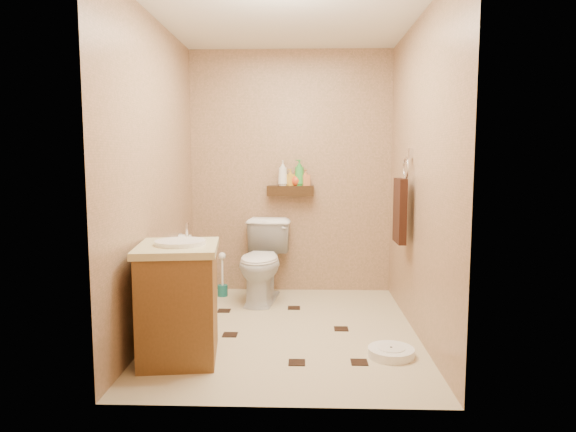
{
  "coord_description": "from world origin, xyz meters",
  "views": [
    {
      "loc": [
        0.14,
        -3.89,
        1.34
      ],
      "look_at": [
        0.01,
        0.25,
        0.87
      ],
      "focal_mm": 32.0,
      "sensor_mm": 36.0,
      "label": 1
    }
  ],
  "objects": [
    {
      "name": "towel_ring",
      "position": [
        0.91,
        0.25,
        0.95
      ],
      "size": [
        0.12,
        0.3,
        0.76
      ],
      "color": "silver",
      "rests_on": "wall_right"
    },
    {
      "name": "wall_left",
      "position": [
        -1.0,
        0.0,
        1.2
      ],
      "size": [
        0.04,
        2.5,
        2.4
      ],
      "primitive_type": "cube",
      "color": "tan",
      "rests_on": "ground"
    },
    {
      "name": "floor_accents",
      "position": [
        0.02,
        -0.04,
        0.0
      ],
      "size": [
        1.18,
        1.35,
        0.01
      ],
      "color": "black",
      "rests_on": "ground"
    },
    {
      "name": "bottle_c",
      "position": [
        0.06,
        1.17,
        1.14
      ],
      "size": [
        0.15,
        0.15,
        0.14
      ],
      "primitive_type": "imported",
      "rotation": [
        0.0,
        0.0,
        5.61
      ],
      "color": "#D24318",
      "rests_on": "wall_shelf"
    },
    {
      "name": "toilet_paper",
      "position": [
        -0.94,
        0.65,
        0.6
      ],
      "size": [
        0.12,
        0.11,
        0.12
      ],
      "color": "white",
      "rests_on": "wall_left"
    },
    {
      "name": "bottle_e",
      "position": [
        0.15,
        1.17,
        1.15
      ],
      "size": [
        0.1,
        0.1,
        0.16
      ],
      "primitive_type": "imported",
      "rotation": [
        0.0,
        0.0,
        0.45
      ],
      "color": "#D37A46",
      "rests_on": "wall_shelf"
    },
    {
      "name": "wall_right",
      "position": [
        1.0,
        0.0,
        1.2
      ],
      "size": [
        0.04,
        2.5,
        2.4
      ],
      "primitive_type": "cube",
      "color": "tan",
      "rests_on": "ground"
    },
    {
      "name": "wall_shelf",
      "position": [
        0.0,
        1.17,
        1.02
      ],
      "size": [
        0.46,
        0.14,
        0.1
      ],
      "primitive_type": "cube",
      "color": "#38240F",
      "rests_on": "wall_back"
    },
    {
      "name": "bottle_d",
      "position": [
        0.09,
        1.17,
        1.2
      ],
      "size": [
        0.14,
        0.14,
        0.26
      ],
      "primitive_type": "imported",
      "rotation": [
        0.0,
        0.0,
        5.36
      ],
      "color": "green",
      "rests_on": "wall_shelf"
    },
    {
      "name": "bathroom_scale",
      "position": [
        0.73,
        -0.51,
        0.03
      ],
      "size": [
        0.41,
        0.41,
        0.06
      ],
      "rotation": [
        0.0,
        0.0,
        0.39
      ],
      "color": "white",
      "rests_on": "ground"
    },
    {
      "name": "bottle_a",
      "position": [
        -0.08,
        1.17,
        1.19
      ],
      "size": [
        0.1,
        0.1,
        0.25
      ],
      "primitive_type": "imported",
      "rotation": [
        0.0,
        0.0,
        3.06
      ],
      "color": "silver",
      "rests_on": "wall_shelf"
    },
    {
      "name": "bottle_b",
      "position": [
        -0.0,
        1.17,
        1.15
      ],
      "size": [
        0.11,
        0.11,
        0.17
      ],
      "primitive_type": "imported",
      "rotation": [
        0.0,
        0.0,
        5.32
      ],
      "color": "gold",
      "rests_on": "wall_shelf"
    },
    {
      "name": "ground",
      "position": [
        0.0,
        0.0,
        0.0
      ],
      "size": [
        2.5,
        2.5,
        0.0
      ],
      "primitive_type": "plane",
      "color": "#C7B392",
      "rests_on": "ground"
    },
    {
      "name": "toilet",
      "position": [
        -0.25,
        0.83,
        0.38
      ],
      "size": [
        0.51,
        0.79,
        0.75
      ],
      "primitive_type": "imported",
      "rotation": [
        0.0,
        0.0,
        -0.12
      ],
      "color": "white",
      "rests_on": "ground"
    },
    {
      "name": "wall_front",
      "position": [
        0.0,
        -1.25,
        1.2
      ],
      "size": [
        2.0,
        0.04,
        2.4
      ],
      "primitive_type": "cube",
      "color": "tan",
      "rests_on": "ground"
    },
    {
      "name": "wall_back",
      "position": [
        0.0,
        1.25,
        1.2
      ],
      "size": [
        2.0,
        0.04,
        2.4
      ],
      "primitive_type": "cube",
      "color": "tan",
      "rests_on": "ground"
    },
    {
      "name": "ceiling",
      "position": [
        0.0,
        0.0,
        2.4
      ],
      "size": [
        2.0,
        2.5,
        0.02
      ],
      "primitive_type": "cube",
      "color": "silver",
      "rests_on": "wall_back"
    },
    {
      "name": "toilet_brush",
      "position": [
        -0.66,
        0.98,
        0.15
      ],
      "size": [
        0.1,
        0.1,
        0.43
      ],
      "color": "#18625C",
      "rests_on": "ground"
    },
    {
      "name": "vanity",
      "position": [
        -0.7,
        -0.56,
        0.4
      ],
      "size": [
        0.6,
        0.69,
        0.89
      ],
      "rotation": [
        0.0,
        0.0,
        0.13
      ],
      "color": "brown",
      "rests_on": "ground"
    }
  ]
}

